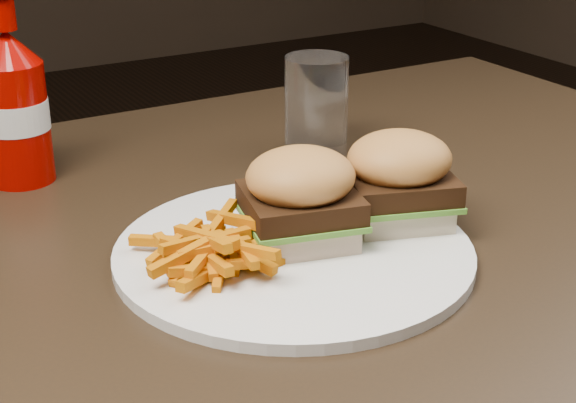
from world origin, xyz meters
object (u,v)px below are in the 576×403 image
plate (294,252)px  ketchup_bottle (17,127)px  tumbler (316,106)px  dining_table (271,238)px

plate → ketchup_bottle: 0.35m
tumbler → dining_table: bearing=-134.4°
dining_table → plate: bearing=-104.9°
plate → tumbler: size_ratio=2.78×
plate → ketchup_bottle: bearing=117.5°
dining_table → tumbler: bearing=45.6°
dining_table → plate: plate is taller
plate → tumbler: (0.16, 0.22, 0.05)m
dining_table → ketchup_bottle: (-0.18, 0.22, 0.08)m
dining_table → plate: size_ratio=3.79×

